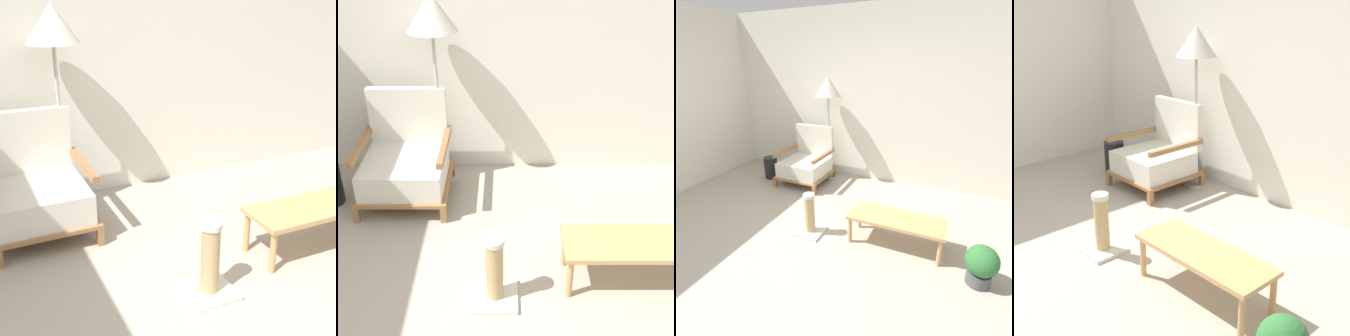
% 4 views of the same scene
% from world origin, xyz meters
% --- Properties ---
extents(ground_plane, '(14.00, 14.00, 0.00)m').
position_xyz_m(ground_plane, '(0.00, 0.00, 0.00)').
color(ground_plane, '#A89E8E').
extents(wall_back, '(8.00, 0.06, 2.70)m').
position_xyz_m(wall_back, '(0.00, 2.41, 1.35)').
color(wall_back, silver).
rests_on(wall_back, ground_plane).
extents(armchair, '(0.77, 0.77, 0.91)m').
position_xyz_m(armchair, '(-0.76, 1.83, 0.34)').
color(armchair, olive).
rests_on(armchair, ground_plane).
extents(floor_lamp, '(0.42, 0.42, 1.70)m').
position_xyz_m(floor_lamp, '(-0.48, 2.12, 1.49)').
color(floor_lamp, '#B7B2A8').
rests_on(floor_lamp, ground_plane).
extents(coffee_table, '(1.03, 0.39, 0.34)m').
position_xyz_m(coffee_table, '(1.01, 0.75, 0.30)').
color(coffee_table, tan).
rests_on(coffee_table, ground_plane).
extents(vase, '(0.23, 0.23, 0.37)m').
position_xyz_m(vase, '(-1.42, 1.71, 0.19)').
color(vase, black).
rests_on(vase, ground_plane).
extents(scratching_post, '(0.31, 0.31, 0.51)m').
position_xyz_m(scratching_post, '(0.04, 0.57, 0.20)').
color(scratching_post, beige).
rests_on(scratching_post, ground_plane).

